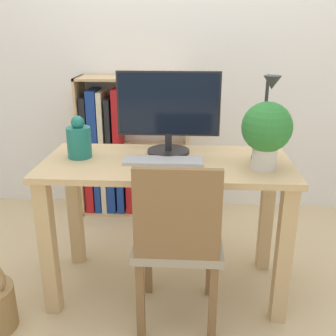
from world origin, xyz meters
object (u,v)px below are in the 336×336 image
at_px(monitor, 169,109).
at_px(keyboard, 163,161).
at_px(potted_plant, 267,130).
at_px(vase, 79,140).
at_px(desk_lamp, 268,110).
at_px(chair, 178,239).
at_px(bookshelf, 115,154).

distance_m(monitor, keyboard, 0.28).
xyz_separation_m(keyboard, potted_plant, (0.47, -0.06, 0.18)).
relative_size(vase, desk_lamp, 0.51).
relative_size(vase, chair, 0.25).
height_order(monitor, bookshelf, monitor).
bearing_deg(potted_plant, vase, 172.34).
bearing_deg(monitor, keyboard, -96.36).
relative_size(keyboard, desk_lamp, 0.91).
height_order(monitor, potted_plant, monitor).
relative_size(potted_plant, chair, 0.37).
bearing_deg(monitor, vase, -166.97).
xyz_separation_m(desk_lamp, potted_plant, (-0.01, -0.09, -0.07)).
height_order(desk_lamp, chair, desk_lamp).
bearing_deg(keyboard, monitor, 83.64).
bearing_deg(chair, vase, 154.64).
distance_m(monitor, vase, 0.48).
bearing_deg(keyboard, chair, -71.72).
distance_m(keyboard, desk_lamp, 0.55).
xyz_separation_m(monitor, desk_lamp, (0.47, -0.14, 0.03)).
xyz_separation_m(desk_lamp, bookshelf, (-0.92, 0.95, -0.53)).
distance_m(vase, potted_plant, 0.91).
height_order(potted_plant, bookshelf, potted_plant).
relative_size(vase, potted_plant, 0.68).
bearing_deg(chair, bookshelf, 118.79).
bearing_deg(potted_plant, bookshelf, 131.07).
height_order(keyboard, desk_lamp, desk_lamp).
bearing_deg(bookshelf, desk_lamp, -46.00).
xyz_separation_m(desk_lamp, chair, (-0.40, -0.28, -0.53)).
xyz_separation_m(monitor, keyboard, (-0.02, -0.16, -0.22)).
distance_m(vase, chair, 0.70).
bearing_deg(monitor, chair, -81.20).
bearing_deg(vase, desk_lamp, -2.13).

